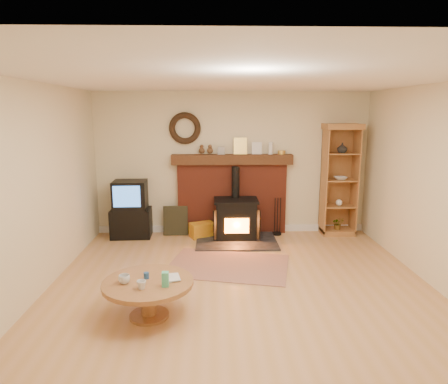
{
  "coord_description": "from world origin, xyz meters",
  "views": [
    {
      "loc": [
        -0.36,
        -4.57,
        2.24
      ],
      "look_at": [
        -0.19,
        1.0,
        1.12
      ],
      "focal_mm": 32.0,
      "sensor_mm": 36.0,
      "label": 1
    }
  ],
  "objects_px": {
    "wood_stove": "(236,220)",
    "curio_cabinet": "(339,180)",
    "tv_unit": "(131,210)",
    "coffee_table": "(148,288)"
  },
  "relations": [
    {
      "from": "wood_stove",
      "to": "curio_cabinet",
      "type": "bearing_deg",
      "value": 8.46
    },
    {
      "from": "tv_unit",
      "to": "coffee_table",
      "type": "height_order",
      "value": "tv_unit"
    },
    {
      "from": "tv_unit",
      "to": "coffee_table",
      "type": "bearing_deg",
      "value": -75.39
    },
    {
      "from": "tv_unit",
      "to": "coffee_table",
      "type": "distance_m",
      "value": 3.04
    },
    {
      "from": "wood_stove",
      "to": "tv_unit",
      "type": "xyz_separation_m",
      "value": [
        -1.89,
        0.2,
        0.14
      ]
    },
    {
      "from": "coffee_table",
      "to": "wood_stove",
      "type": "bearing_deg",
      "value": 67.71
    },
    {
      "from": "wood_stove",
      "to": "curio_cabinet",
      "type": "relative_size",
      "value": 0.69
    },
    {
      "from": "wood_stove",
      "to": "coffee_table",
      "type": "distance_m",
      "value": 2.97
    },
    {
      "from": "tv_unit",
      "to": "coffee_table",
      "type": "xyz_separation_m",
      "value": [
        0.77,
        -2.94,
        -0.15
      ]
    },
    {
      "from": "wood_stove",
      "to": "tv_unit",
      "type": "height_order",
      "value": "wood_stove"
    }
  ]
}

